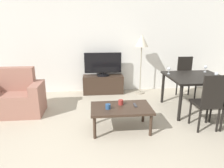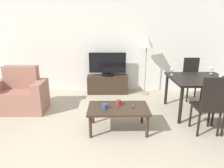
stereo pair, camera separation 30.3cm
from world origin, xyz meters
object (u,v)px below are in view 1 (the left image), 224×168
(armchair, at_px, (16,98))
(wine_glass_right, at_px, (206,67))
(wine_glass_left, at_px, (216,74))
(tv_stand, at_px, (103,84))
(tv, at_px, (103,64))
(wine_glass_center, at_px, (169,69))
(cup_colored_far, at_px, (121,102))
(dining_table, at_px, (195,80))
(dining_chair_far, at_px, (186,75))
(cup_white_near, at_px, (108,106))
(dining_chair_near, at_px, (209,100))
(floor_lamp, at_px, (142,44))
(remote_primary, at_px, (135,105))
(coffee_table, at_px, (121,110))

(armchair, distance_m, wine_glass_right, 4.05)
(armchair, relative_size, wine_glass_left, 7.24)
(tv_stand, xyz_separation_m, tv, (0.00, -0.00, 0.53))
(tv_stand, bearing_deg, wine_glass_center, -37.30)
(armchair, relative_size, cup_colored_far, 12.32)
(dining_table, relative_size, dining_chair_far, 1.14)
(armchair, height_order, cup_white_near, armchair)
(wine_glass_left, bearing_deg, dining_chair_near, -128.32)
(dining_table, height_order, floor_lamp, floor_lamp)
(wine_glass_left, bearing_deg, dining_chair_far, 92.01)
(dining_chair_far, relative_size, cup_white_near, 11.70)
(wine_glass_center, bearing_deg, cup_colored_far, -144.10)
(dining_chair_near, bearing_deg, wine_glass_center, 104.58)
(dining_chair_near, xyz_separation_m, wine_glass_left, (0.43, 0.55, 0.29))
(armchair, height_order, dining_chair_near, dining_chair_near)
(tv, bearing_deg, wine_glass_right, -22.71)
(remote_primary, height_order, cup_colored_far, cup_colored_far)
(wine_glass_center, bearing_deg, wine_glass_left, -37.19)
(tv_stand, bearing_deg, dining_chair_far, -11.99)
(armchair, bearing_deg, wine_glass_center, 1.64)
(wine_glass_right, bearing_deg, floor_lamp, 146.28)
(armchair, distance_m, tv, 2.16)
(coffee_table, bearing_deg, wine_glass_center, 39.06)
(wine_glass_left, bearing_deg, wine_glass_right, 76.55)
(wine_glass_left, relative_size, wine_glass_center, 1.00)
(cup_white_near, bearing_deg, dining_chair_near, -3.65)
(dining_chair_near, distance_m, wine_glass_left, 0.76)
(tv_stand, height_order, cup_colored_far, cup_colored_far)
(dining_chair_near, distance_m, cup_white_near, 1.66)
(tv_stand, xyz_separation_m, dining_table, (1.82, -1.27, 0.41))
(cup_colored_far, bearing_deg, wine_glass_right, 24.63)
(tv, bearing_deg, tv_stand, 90.00)
(floor_lamp, relative_size, wine_glass_left, 10.33)
(tv_stand, distance_m, cup_white_near, 2.02)
(cup_colored_far, bearing_deg, wine_glass_center, 35.90)
(remote_primary, distance_m, wine_glass_center, 1.34)
(wine_glass_left, distance_m, wine_glass_right, 0.66)
(tv, relative_size, wine_glass_right, 6.42)
(cup_colored_far, distance_m, wine_glass_right, 2.24)
(dining_chair_far, distance_m, cup_white_near, 2.58)
(dining_chair_near, xyz_separation_m, remote_primary, (-1.18, 0.19, -0.12))
(coffee_table, relative_size, cup_white_near, 11.99)
(armchair, height_order, wine_glass_right, armchair)
(dining_chair_far, relative_size, cup_colored_far, 11.46)
(armchair, relative_size, dining_table, 0.94)
(cup_colored_far, xyz_separation_m, wine_glass_right, (2.00, 0.92, 0.38))
(dining_chair_near, height_order, remote_primary, dining_chair_near)
(tv, relative_size, coffee_table, 0.93)
(remote_primary, distance_m, wine_glass_right, 2.07)
(armchair, height_order, wine_glass_center, armchair)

